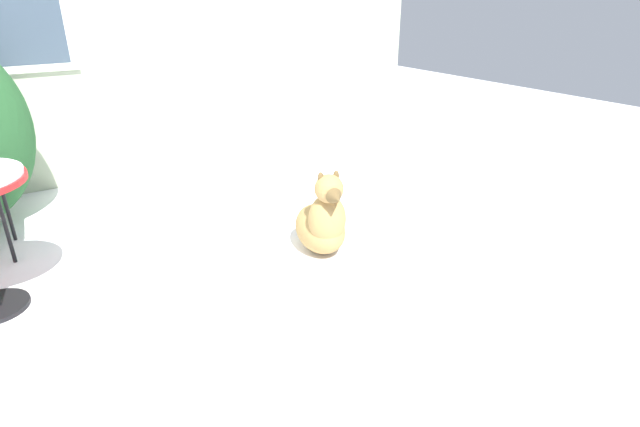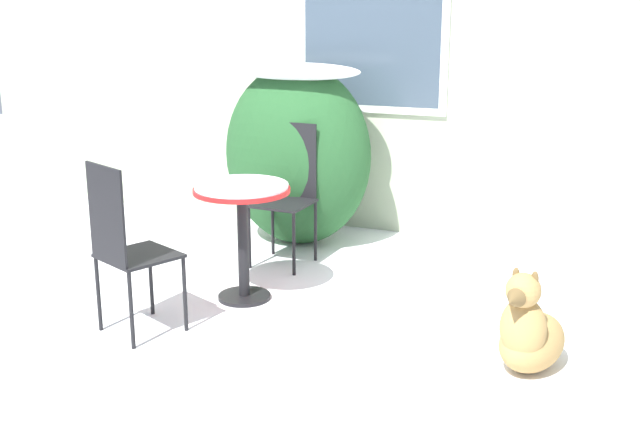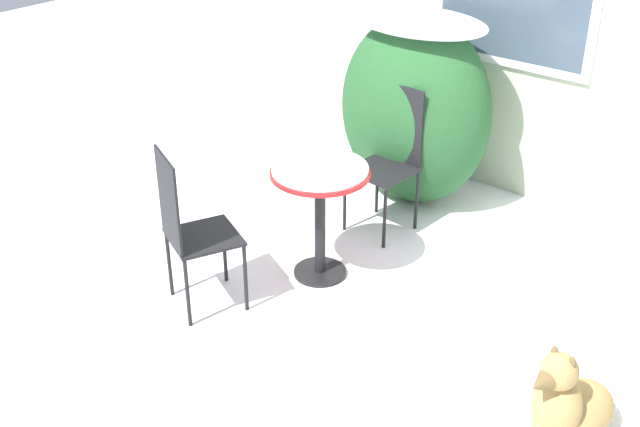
{
  "view_description": "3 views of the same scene",
  "coord_description": "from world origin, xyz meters",
  "px_view_note": "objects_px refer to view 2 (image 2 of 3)",
  "views": [
    {
      "loc": [
        -0.16,
        -2.57,
        1.59
      ],
      "look_at": [
        1.46,
        -0.05,
        0.26
      ],
      "focal_mm": 28.0,
      "sensor_mm": 36.0,
      "label": 1
    },
    {
      "loc": [
        1.82,
        -4.12,
        1.93
      ],
      "look_at": [
        0.0,
        0.6,
        0.55
      ],
      "focal_mm": 45.0,
      "sensor_mm": 36.0,
      "label": 2
    },
    {
      "loc": [
        2.37,
        -3.11,
        2.87
      ],
      "look_at": [
        -0.43,
        0.32,
        0.45
      ],
      "focal_mm": 45.0,
      "sensor_mm": 36.0,
      "label": 3
    }
  ],
  "objects_px": {
    "patio_chair_near_table": "(288,189)",
    "patio_chair_far_side": "(126,244)",
    "dog": "(529,334)",
    "patio_table": "(242,208)"
  },
  "relations": [
    {
      "from": "patio_chair_near_table",
      "to": "patio_chair_far_side",
      "type": "height_order",
      "value": "same"
    },
    {
      "from": "patio_chair_near_table",
      "to": "patio_chair_far_side",
      "type": "bearing_deg",
      "value": -98.19
    },
    {
      "from": "patio_chair_near_table",
      "to": "patio_chair_far_side",
      "type": "relative_size",
      "value": 1.0
    },
    {
      "from": "patio_chair_far_side",
      "to": "dog",
      "type": "relative_size",
      "value": 1.49
    },
    {
      "from": "patio_table",
      "to": "dog",
      "type": "xyz_separation_m",
      "value": [
        1.87,
        -0.42,
        -0.4
      ]
    },
    {
      "from": "patio_chair_near_table",
      "to": "patio_table",
      "type": "bearing_deg",
      "value": -83.89
    },
    {
      "from": "patio_table",
      "to": "patio_chair_far_side",
      "type": "bearing_deg",
      "value": -115.61
    },
    {
      "from": "patio_chair_near_table",
      "to": "dog",
      "type": "xyz_separation_m",
      "value": [
        1.91,
        -1.23,
        -0.34
      ]
    },
    {
      "from": "patio_table",
      "to": "patio_chair_near_table",
      "type": "relative_size",
      "value": 0.75
    },
    {
      "from": "patio_table",
      "to": "dog",
      "type": "distance_m",
      "value": 1.96
    }
  ]
}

